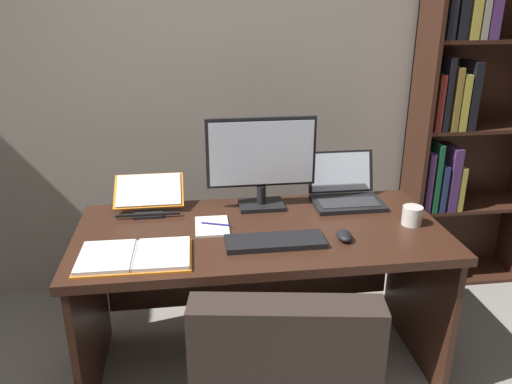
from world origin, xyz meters
The scene contains 12 objects.
wall_back centered at (0.00, 1.95, 1.27)m, with size 5.64×0.12×2.54m, color #A89E8E.
desk centered at (0.00, 1.11, 0.54)m, with size 1.65×0.77×0.74m.
bookshelf centered at (1.30, 1.73, 1.02)m, with size 0.76×0.29×2.00m.
monitor centered at (0.04, 1.29, 0.98)m, with size 0.53×0.16×0.45m.
laptop centered at (0.47, 1.30, 0.80)m, with size 0.34×0.30×0.23m.
keyboard centered at (0.04, 0.88, 0.76)m, with size 0.42×0.15×0.02m, color black.
computer_mouse centered at (0.34, 0.88, 0.76)m, with size 0.06×0.10×0.04m, color black.
reading_stand_with_book centered at (-0.51, 1.35, 0.82)m, with size 0.34×0.25×0.14m.
open_binder centered at (-0.54, 0.83, 0.76)m, with size 0.45×0.28×0.02m.
notepad centered at (-0.22, 1.08, 0.75)m, with size 0.15×0.21×0.01m, color white.
pen centered at (-0.20, 1.08, 0.76)m, with size 0.01×0.01×0.14m, color navy.
coffee_mug centered at (0.69, 0.99, 0.79)m, with size 0.09×0.09×0.09m, color silver.
Camera 1 is at (-0.30, -1.02, 1.72)m, focal length 35.70 mm.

